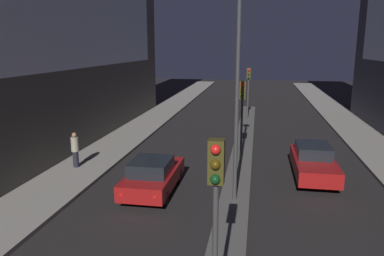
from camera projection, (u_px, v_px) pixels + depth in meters
median_strip at (242, 154)px, 21.29m from camera, size 1.19×33.78×0.13m
traffic_light_near at (216, 194)px, 7.48m from camera, size 0.32×0.42×4.21m
traffic_light_mid at (242, 103)px, 19.22m from camera, size 0.32×0.42×4.21m
traffic_light_far at (248, 82)px, 30.43m from camera, size 0.32×0.42×4.21m
street_lamp at (239, 36)px, 13.57m from camera, size 0.52×0.52×9.60m
car_left_lane at (153, 175)px, 15.81m from camera, size 1.86×4.25×1.52m
car_right_lane at (313, 161)px, 17.66m from camera, size 1.81×4.66×1.53m
pedestrian_on_left_sidewalk at (75, 149)px, 18.60m from camera, size 0.38×0.38×1.77m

